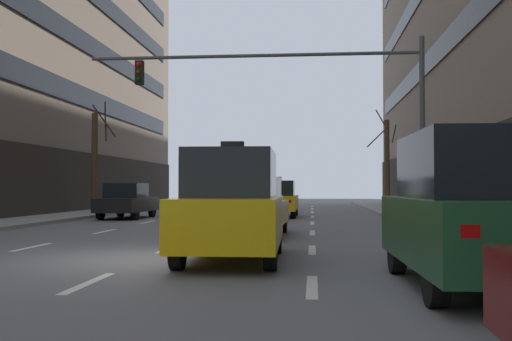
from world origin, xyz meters
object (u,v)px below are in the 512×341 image
at_px(taxi_driving_3, 277,199).
at_px(street_tree_2, 387,163).
at_px(taxi_driving_0, 214,198).
at_px(street_tree_0, 95,160).
at_px(taxi_driving_4, 251,207).
at_px(car_parked_1, 472,211).
at_px(traffic_signal_0, 312,93).
at_px(car_driving_2, 127,201).
at_px(pedestrian_0, 400,193).
at_px(taxi_driving_1, 232,206).

bearing_deg(taxi_driving_3, street_tree_2, 51.35).
relative_size(taxi_driving_0, street_tree_0, 0.83).
xyz_separation_m(taxi_driving_0, street_tree_0, (-6.03, -0.28, 1.91)).
relative_size(taxi_driving_4, car_parked_1, 1.01).
distance_m(taxi_driving_4, traffic_signal_0, 5.30).
distance_m(car_driving_2, traffic_signal_0, 10.85).
bearing_deg(street_tree_2, pedestrian_0, -91.98).
height_order(taxi_driving_1, pedestrian_0, taxi_driving_1).
distance_m(car_driving_2, pedestrian_0, 12.67).
distance_m(taxi_driving_1, traffic_signal_0, 9.85).
bearing_deg(car_parked_1, taxi_driving_1, 143.31).
xyz_separation_m(taxi_driving_1, pedestrian_0, (5.67, 17.26, 0.07)).
xyz_separation_m(taxi_driving_3, traffic_signal_0, (1.66, -7.74, 3.81)).
relative_size(car_driving_2, street_tree_2, 0.73).
height_order(taxi_driving_3, street_tree_2, street_tree_2).
xyz_separation_m(taxi_driving_1, taxi_driving_4, (-0.25, 5.80, -0.22)).
height_order(taxi_driving_0, taxi_driving_4, taxi_driving_0).
xyz_separation_m(car_driving_2, street_tree_0, (-2.64, 3.05, 1.98)).
distance_m(taxi_driving_0, street_tree_0, 6.34).
xyz_separation_m(taxi_driving_3, pedestrian_0, (5.80, 0.48, 0.29)).
relative_size(street_tree_2, pedestrian_0, 3.43).
bearing_deg(street_tree_2, taxi_driving_3, -128.65).
distance_m(traffic_signal_0, street_tree_2, 16.01).
distance_m(taxi_driving_4, car_parked_1, 9.51).
height_order(car_parked_1, pedestrian_0, car_parked_1).
relative_size(taxi_driving_0, street_tree_2, 0.79).
xyz_separation_m(taxi_driving_4, street_tree_2, (6.16, 18.54, 2.01)).
bearing_deg(taxi_driving_3, traffic_signal_0, -77.92).
relative_size(car_driving_2, traffic_signal_0, 0.37).
xyz_separation_m(traffic_signal_0, street_tree_0, (-10.94, 8.89, -1.89)).
height_order(car_driving_2, traffic_signal_0, traffic_signal_0).
distance_m(taxi_driving_3, car_parked_1, 19.98).
distance_m(taxi_driving_0, traffic_signal_0, 11.07).
relative_size(taxi_driving_3, pedestrian_0, 2.68).
distance_m(car_parked_1, street_tree_2, 27.29).
bearing_deg(taxi_driving_1, taxi_driving_0, 100.53).
relative_size(taxi_driving_1, taxi_driving_3, 0.97).
relative_size(taxi_driving_0, traffic_signal_0, 0.40).
xyz_separation_m(taxi_driving_4, car_parked_1, (4.02, -8.62, 0.25)).
bearing_deg(car_parked_1, pedestrian_0, 84.63).
height_order(taxi_driving_3, taxi_driving_4, taxi_driving_3).
bearing_deg(street_tree_0, taxi_driving_4, -52.90).
distance_m(taxi_driving_1, taxi_driving_4, 5.81).
bearing_deg(car_driving_2, street_tree_0, 130.88).
bearing_deg(car_parked_1, car_driving_2, 120.81).
bearing_deg(car_parked_1, street_tree_0, 122.46).
xyz_separation_m(taxi_driving_0, street_tree_2, (9.29, 6.13, 2.00)).
relative_size(taxi_driving_4, pedestrian_0, 2.69).
bearing_deg(taxi_driving_0, street_tree_2, 33.41).
xyz_separation_m(street_tree_2, pedestrian_0, (-0.24, -7.08, -1.71)).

